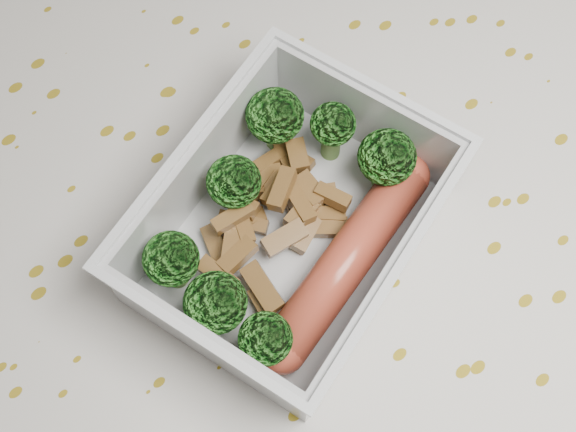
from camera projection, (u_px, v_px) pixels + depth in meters
ground_plane at (294, 424)px, 1.17m from camera, size 4.00×4.00×0.00m
dining_table at (301, 277)px, 0.56m from camera, size 1.40×0.90×0.75m
tablecloth at (302, 252)px, 0.51m from camera, size 1.46×0.96×0.19m
lunch_container at (290, 230)px, 0.46m from camera, size 0.21×0.18×0.06m
broccoli_florets at (270, 207)px, 0.45m from camera, size 0.16×0.13×0.05m
meat_pile at (275, 212)px, 0.47m from camera, size 0.10×0.09×0.03m
sausage at (348, 259)px, 0.45m from camera, size 0.15×0.06×0.03m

